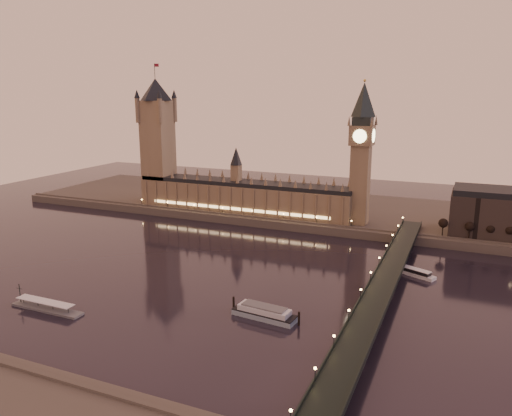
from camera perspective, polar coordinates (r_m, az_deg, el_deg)
The scene contains 13 objects.
ground at distance 288.13m, azimuth -4.34°, elevation -7.53°, with size 700.00×700.00×0.00m, color black.
far_embankment at distance 426.07m, azimuth 9.63°, elevation -0.37°, with size 560.00×130.00×6.00m, color #423D35.
palace_of_westminster at distance 403.77m, azimuth -1.50°, elevation 1.78°, with size 180.00×26.62×52.00m.
victoria_tower at distance 436.84m, azimuth -11.19°, elevation 8.25°, with size 31.68×31.68×118.00m.
big_ben at distance 368.21m, azimuth 11.98°, elevation 7.04°, with size 17.68×17.68×104.00m.
westminster_bridge at distance 259.24m, azimuth 14.14°, elevation -9.04°, with size 13.20×260.00×15.30m.
bare_tree_0 at distance 358.13m, azimuth 20.89°, elevation -1.79°, with size 5.57×5.57×11.34m.
bare_tree_1 at distance 357.99m, azimuth 22.98°, elevation -1.98°, with size 5.57×5.57×11.34m.
bare_tree_2 at distance 358.32m, azimuth 25.08°, elevation -2.17°, with size 5.57×5.57×11.34m.
bare_tree_3 at distance 359.13m, azimuth 27.16°, elevation -2.36°, with size 5.57×5.57×11.34m.
cruise_boat_b at distance 298.07m, azimuth 17.80°, elevation -7.06°, with size 22.78×14.29×4.14m.
moored_barge at distance 234.16m, azimuth 0.95°, elevation -11.85°, with size 35.02×11.61×6.45m.
pontoon_pier at distance 262.50m, azimuth -22.80°, elevation -10.46°, with size 39.53×6.59×10.54m.
Camera 1 is at (126.12, -238.06, 102.17)m, focal length 35.00 mm.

